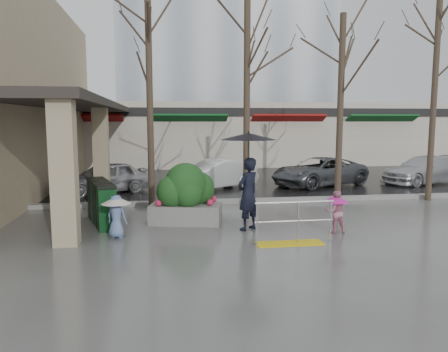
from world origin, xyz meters
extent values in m
plane|color=#51514F|center=(0.00, 0.00, 0.00)|extent=(120.00, 120.00, 0.00)
cube|color=black|center=(0.00, 22.00, 0.01)|extent=(120.00, 36.00, 0.01)
cube|color=gray|center=(0.00, 4.00, 0.07)|extent=(120.00, 0.30, 0.15)
cube|color=#2D2823|center=(-4.80, 8.00, 3.62)|extent=(2.80, 18.00, 0.25)
cube|color=tan|center=(-3.90, -0.50, 1.75)|extent=(0.55, 0.55, 3.50)
cube|color=tan|center=(-3.90, 6.00, 1.75)|extent=(0.55, 0.55, 3.50)
cube|color=beige|center=(2.00, 18.00, 2.00)|extent=(34.00, 6.00, 4.00)
cube|color=maroon|center=(-6.00, 15.10, 2.85)|extent=(4.50, 1.68, 0.87)
cube|color=#0F4C1E|center=(0.00, 15.10, 2.85)|extent=(4.50, 1.68, 0.87)
cube|color=maroon|center=(6.00, 15.10, 2.85)|extent=(4.50, 1.68, 0.87)
cube|color=#0F4C1E|center=(12.00, 15.10, 2.85)|extent=(4.50, 1.68, 0.87)
cube|color=black|center=(2.00, 15.10, 3.40)|extent=(34.00, 0.35, 0.50)
cube|color=#8C99A8|center=(4.00, 30.00, 12.50)|extent=(18.00, 12.00, 25.00)
cube|color=yellow|center=(1.30, -1.20, 0.01)|extent=(1.60, 0.50, 0.02)
cylinder|color=silver|center=(0.50, -1.20, 0.50)|extent=(0.05, 0.05, 1.00)
cylinder|color=silver|center=(1.50, -1.20, 0.50)|extent=(0.05, 0.05, 1.00)
cylinder|color=silver|center=(2.30, -1.20, 0.50)|extent=(0.05, 0.05, 1.00)
cylinder|color=silver|center=(1.40, -1.20, 1.00)|extent=(1.90, 0.06, 0.06)
cylinder|color=silver|center=(1.40, -1.20, 0.55)|extent=(1.90, 0.04, 0.04)
cylinder|color=#382B21|center=(-2.00, 3.60, 3.40)|extent=(0.22, 0.22, 6.80)
cylinder|color=#382B21|center=(1.20, 3.60, 3.50)|extent=(0.22, 0.22, 7.00)
cylinder|color=#382B21|center=(4.50, 3.60, 3.25)|extent=(0.22, 0.22, 6.50)
cylinder|color=#382B21|center=(8.00, 3.60, 3.60)|extent=(0.22, 0.22, 7.20)
imported|color=black|center=(0.59, 0.27, 0.97)|extent=(0.84, 0.80, 1.94)
cylinder|color=black|center=(0.59, 0.27, 1.97)|extent=(0.02, 0.02, 1.23)
cone|color=black|center=(0.59, 0.27, 2.49)|extent=(1.48, 1.48, 0.18)
sphere|color=black|center=(0.59, 0.27, 2.60)|extent=(0.05, 0.05, 0.05)
imported|color=pink|center=(2.78, -0.34, 0.55)|extent=(0.55, 0.44, 1.10)
cylinder|color=black|center=(2.78, -0.34, 0.75)|extent=(0.02, 0.02, 0.48)
cone|color=#D02097|center=(2.78, -0.34, 0.90)|extent=(0.67, 0.67, 0.18)
sphere|color=black|center=(2.78, -0.34, 1.01)|extent=(0.05, 0.05, 0.05)
imported|color=#657DB4|center=(-2.80, -0.03, 0.54)|extent=(0.62, 0.53, 1.07)
cylinder|color=black|center=(-2.80, -0.03, 0.79)|extent=(0.02, 0.02, 0.50)
cone|color=silver|center=(-2.80, -0.03, 0.95)|extent=(0.73, 0.73, 0.18)
sphere|color=black|center=(-2.80, -0.03, 1.06)|extent=(0.05, 0.05, 0.05)
cube|color=slate|center=(-1.01, 1.27, 0.27)|extent=(2.14, 1.40, 0.55)
ellipsoid|color=#1F4616|center=(-1.01, 1.27, 1.09)|extent=(1.21, 1.09, 1.27)
sphere|color=#1F4616|center=(-1.39, 1.16, 0.94)|extent=(0.87, 0.87, 0.87)
sphere|color=#1F4616|center=(-0.62, 1.44, 0.96)|extent=(0.92, 0.92, 0.92)
cube|color=#0D3917|center=(-3.13, 0.74, 0.56)|extent=(0.57, 0.57, 1.12)
cube|color=black|center=(-3.13, 0.74, 1.17)|extent=(0.61, 0.61, 0.08)
cube|color=black|center=(-3.29, 1.28, 0.56)|extent=(0.57, 0.57, 1.12)
cube|color=black|center=(-3.29, 1.28, 1.17)|extent=(0.61, 0.61, 0.08)
cube|color=#0D3C23|center=(-3.45, 1.82, 0.56)|extent=(0.57, 0.57, 1.12)
cube|color=black|center=(-3.45, 1.82, 1.17)|extent=(0.61, 0.61, 0.08)
cube|color=black|center=(-3.61, 2.35, 0.56)|extent=(0.57, 0.57, 1.12)
cube|color=black|center=(-3.61, 2.35, 1.17)|extent=(0.61, 0.61, 0.08)
imported|color=#A4A5A9|center=(-3.91, 6.91, 0.63)|extent=(3.98, 2.90, 1.26)
imported|color=white|center=(0.57, 7.29, 0.63)|extent=(4.00, 2.98, 1.26)
imported|color=#54575B|center=(5.31, 7.60, 0.63)|extent=(4.99, 3.70, 1.26)
imported|color=silver|center=(10.39, 7.59, 0.63)|extent=(4.67, 2.96, 1.26)
camera|label=1|loc=(-1.70, -10.91, 2.90)|focal=35.00mm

